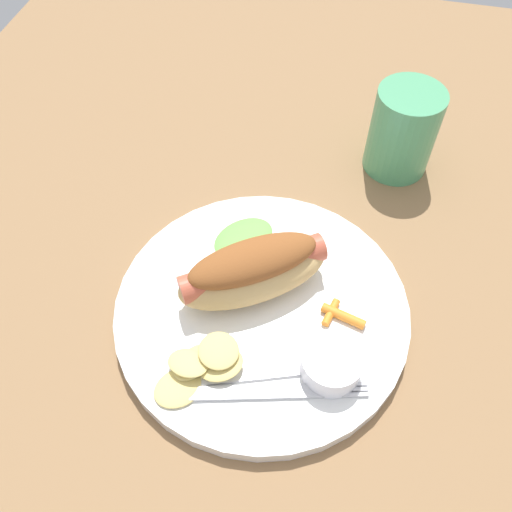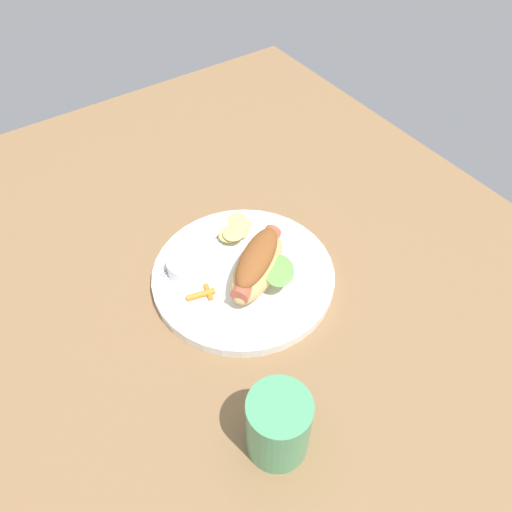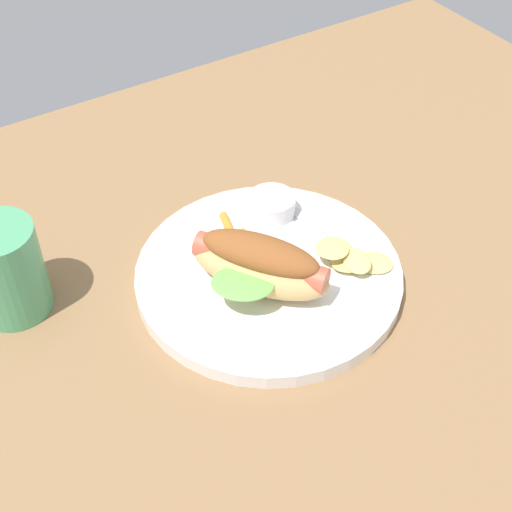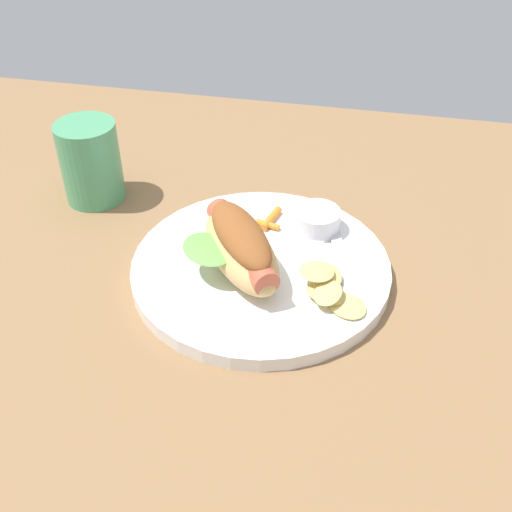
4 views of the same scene
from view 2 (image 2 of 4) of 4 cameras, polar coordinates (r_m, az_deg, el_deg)
ground_plane at (r=77.15cm, az=0.89°, el=-2.68°), size 120.00×90.00×1.80cm
plate at (r=75.46cm, az=-1.45°, el=-2.23°), size 27.23×27.23×1.60cm
hot_dog at (r=72.05cm, az=0.19°, el=-0.86°), size 13.18×15.03×5.78cm
sauce_ramekin at (r=74.66cm, az=-8.09°, el=-1.17°), size 5.19×5.19×2.49cm
fork at (r=78.40cm, az=-6.46°, el=1.02°), size 4.96×14.65×0.40cm
knife at (r=78.06cm, az=-4.87°, el=0.89°), size 6.21×13.99×0.36cm
chips_pile at (r=79.74cm, az=-2.28°, el=3.15°), size 8.51×8.15×2.11cm
carrot_garnish at (r=72.18cm, az=-6.01°, el=-4.27°), size 2.88×4.22×0.89cm
drinking_cup at (r=58.80cm, az=2.54°, el=-18.68°), size 7.25×7.25×9.93cm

